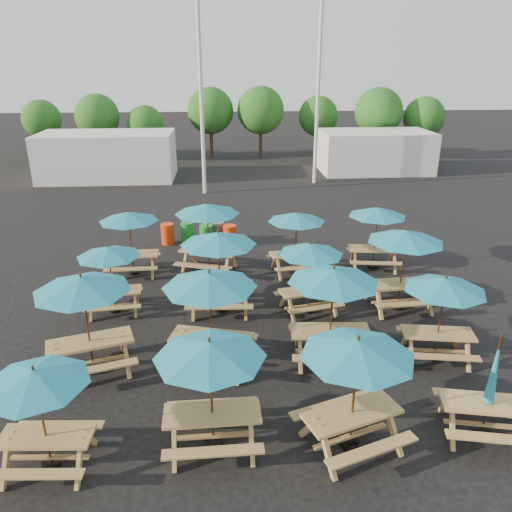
{
  "coord_description": "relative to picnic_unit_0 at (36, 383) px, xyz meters",
  "views": [
    {
      "loc": [
        -1.01,
        -13.23,
        6.95
      ],
      "look_at": [
        0.0,
        1.5,
        1.1
      ],
      "focal_mm": 35.0,
      "sensor_mm": 36.0,
      "label": 1
    }
  ],
  "objects": [
    {
      "name": "waste_bin_0",
      "position": [
        1.01,
        11.77,
        -1.4
      ],
      "size": [
        0.52,
        0.52,
        0.84
      ],
      "primitive_type": "cylinder",
      "color": "red",
      "rests_on": "ground"
    },
    {
      "name": "picnic_unit_4",
      "position": [
        2.96,
        0.33,
        0.19
      ],
      "size": [
        2.11,
        2.11,
        2.33
      ],
      "rotation": [
        0.0,
        0.0,
        0.03
      ],
      "color": "tan",
      "rests_on": "ground"
    },
    {
      "name": "tree_2",
      "position": [
        -2.12,
        29.57,
        0.8
      ],
      "size": [
        2.59,
        2.59,
        3.93
      ],
      "color": "#382314",
      "rests_on": "ground"
    },
    {
      "name": "picnic_unit_6",
      "position": [
        3.1,
        5.87,
        0.3
      ],
      "size": [
        2.25,
        2.25,
        2.46
      ],
      "rotation": [
        0.0,
        0.0,
        -0.04
      ],
      "color": "tan",
      "rests_on": "ground"
    },
    {
      "name": "picnic_unit_7",
      "position": [
        2.72,
        8.81,
        0.32
      ],
      "size": [
        2.79,
        2.79,
        2.49
      ],
      "rotation": [
        0.0,
        0.0,
        -0.34
      ],
      "color": "tan",
      "rests_on": "ground"
    },
    {
      "name": "picnic_unit_1",
      "position": [
        0.07,
        3.01,
        0.32
      ],
      "size": [
        2.74,
        2.74,
        2.48
      ],
      "rotation": [
        0.0,
        0.0,
        0.3
      ],
      "color": "tan",
      "rests_on": "ground"
    },
    {
      "name": "ground",
      "position": [
        4.27,
        5.91,
        -1.82
      ],
      "size": [
        120.0,
        120.0,
        0.0
      ],
      "primitive_type": "plane",
      "color": "black",
      "rests_on": "ground"
    },
    {
      "name": "waste_bin_1",
      "position": [
        1.79,
        11.89,
        -1.4
      ],
      "size": [
        0.52,
        0.52,
        0.84
      ],
      "primitive_type": "cylinder",
      "color": "#17832B",
      "rests_on": "ground"
    },
    {
      "name": "picnic_unit_11",
      "position": [
        5.71,
        8.53,
        0.08
      ],
      "size": [
        2.2,
        2.2,
        2.2
      ],
      "rotation": [
        0.0,
        0.0,
        0.15
      ],
      "color": "tan",
      "rests_on": "ground"
    },
    {
      "name": "picnic_unit_8",
      "position": [
        5.58,
        0.14,
        0.22
      ],
      "size": [
        2.67,
        2.67,
        2.37
      ],
      "rotation": [
        0.0,
        0.0,
        0.34
      ],
      "color": "tan",
      "rests_on": "ground"
    },
    {
      "name": "mast_1",
      "position": [
        8.77,
        21.91,
        4.18
      ],
      "size": [
        0.2,
        0.2,
        12.0
      ],
      "primitive_type": "cylinder",
      "color": "silver",
      "rests_on": "ground"
    },
    {
      "name": "tree_5",
      "position": [
        10.49,
        30.59,
        1.15
      ],
      "size": [
        2.94,
        2.94,
        4.45
      ],
      "color": "#382314",
      "rests_on": "ground"
    },
    {
      "name": "tree_4",
      "position": [
        6.17,
        30.17,
        1.64
      ],
      "size": [
        3.41,
        3.41,
        5.17
      ],
      "color": "#382314",
      "rests_on": "ground"
    },
    {
      "name": "tree_0",
      "position": [
        -9.8,
        31.16,
        1.01
      ],
      "size": [
        2.8,
        2.8,
        4.24
      ],
      "color": "#382314",
      "rests_on": "ground"
    },
    {
      "name": "mast_0",
      "position": [
        2.27,
        19.91,
        4.18
      ],
      "size": [
        0.2,
        0.2,
        12.0
      ],
      "primitive_type": "cylinder",
      "color": "silver",
      "rests_on": "ground"
    },
    {
      "name": "event_tent_0",
      "position": [
        -3.73,
        23.91,
        -0.42
      ],
      "size": [
        8.0,
        4.0,
        2.8
      ],
      "primitive_type": "cube",
      "color": "silver",
      "rests_on": "ground"
    },
    {
      "name": "tree_1",
      "position": [
        -5.48,
        29.81,
        1.33
      ],
      "size": [
        3.11,
        3.11,
        4.72
      ],
      "color": "#382314",
      "rests_on": "ground"
    },
    {
      "name": "event_tent_1",
      "position": [
        13.27,
        24.91,
        -0.52
      ],
      "size": [
        7.0,
        4.0,
        2.6
      ],
      "primitive_type": "cube",
      "color": "silver",
      "rests_on": "ground"
    },
    {
      "name": "picnic_unit_3",
      "position": [
        0.11,
        8.82,
        0.12
      ],
      "size": [
        2.05,
        2.05,
        2.25
      ],
      "rotation": [
        0.0,
        0.0,
        0.04
      ],
      "color": "tan",
      "rests_on": "ground"
    },
    {
      "name": "picnic_unit_12",
      "position": [
        8.29,
        0.29,
        -0.91
      ],
      "size": [
        2.02,
        1.85,
        2.23
      ],
      "rotation": [
        0.0,
        0.0,
        -0.21
      ],
      "color": "tan",
      "rests_on": "ground"
    },
    {
      "name": "waste_bin_2",
      "position": [
        2.56,
        11.46,
        -1.4
      ],
      "size": [
        0.52,
        0.52,
        0.84
      ],
      "primitive_type": "cylinder",
      "color": "#17832B",
      "rests_on": "ground"
    },
    {
      "name": "waste_bin_3",
      "position": [
        3.03,
        11.87,
        -1.4
      ],
      "size": [
        0.52,
        0.52,
        0.84
      ],
      "primitive_type": "cylinder",
      "color": "gray",
      "rests_on": "ground"
    },
    {
      "name": "picnic_unit_9",
      "position": [
        5.79,
        3.13,
        0.3
      ],
      "size": [
        2.31,
        2.31,
        2.46
      ],
      "rotation": [
        0.0,
        0.0,
        -0.07
      ],
      "color": "tan",
      "rests_on": "ground"
    },
    {
      "name": "tree_3",
      "position": [
        2.52,
        30.63,
        1.58
      ],
      "size": [
        3.36,
        3.36,
        5.09
      ],
      "color": "#382314",
      "rests_on": "ground"
    },
    {
      "name": "picnic_unit_0",
      "position": [
        0.0,
        0.0,
        0.0
      ],
      "size": [
        1.97,
        1.97,
        2.11
      ],
      "rotation": [
        0.0,
        0.0,
        -0.06
      ],
      "color": "tan",
      "rests_on": "ground"
    },
    {
      "name": "picnic_unit_10",
      "position": [
        5.68,
        5.63,
        0.02
      ],
      "size": [
        2.26,
        2.26,
        2.13
      ],
      "rotation": [
        0.0,
        0.0,
        0.23
      ],
      "color": "tan",
      "rests_on": "ground"
    },
    {
      "name": "picnic_unit_15",
      "position": [
        8.54,
        8.77,
        0.12
      ],
      "size": [
        2.23,
        2.23,
        2.26
      ],
      "rotation": [
        0.0,
        0.0,
        -0.13
      ],
      "color": "tan",
      "rests_on": "ground"
    },
    {
      "name": "tree_6",
      "position": [
        14.5,
        28.81,
        1.6
      ],
      "size": [
        3.38,
        3.38,
        5.13
      ],
      "color": "#382314",
      "rests_on": "ground"
    },
    {
      "name": "waste_bin_4",
      "position": [
        3.5,
        11.4,
        -1.4
      ],
      "size": [
        0.52,
        0.52,
        0.84
      ],
      "primitive_type": "cylinder",
      "color": "red",
      "rests_on": "ground"
    },
    {
      "name": "picnic_unit_13",
      "position": [
        8.43,
        2.99,
        0.07
      ],
      "size": [
        2.21,
        2.21,
        2.19
      ],
      "rotation": [
        0.0,
        0.0,
        -0.15
      ],
      "color": "tan",
      "rests_on": "ground"
    },
    {
      "name": "tree_7",
      "position": [
        17.89,
        28.83,
        1.17
      ],
      "size": [
        2.95,
        2.95,
        4.48
      ],
      "color": "#382314",
      "rests_on": "ground"
    },
    {
      "name": "picnic_unit_5",
      "position": [
        2.91,
        3.01,
        0.32
      ],
      "size": [
        2.68,
        2.68,
        2.49
      ],
      "rotation": [
        0.0,
        0.0,
        -0.26
      ],
      "color": "tan",
      "rests_on": "ground"
    },
    {
      "name": "picnic_unit_2",
      "position": [
        -0.0,
        6.04,
        -0.05
      ],
      "size": [
        1.98,
        1.98,
        2.05
      ],
      "rotation": [
        0.0,
        0.0,
        0.1
      ],
      "color": "tan",
      "rests_on": "ground"
    },
    {
      "name": "picnic_unit_14",
      "position": [
        8.41,
        5.68,
        0.31
      ],
      "size": [
        2.33,
        2.33,
        2.47
      ],
      "rotation": [
        0.0,
        0.0,
        0.07
      ],
      "color": "tan",
      "rests_on": "ground"
    }
  ]
}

